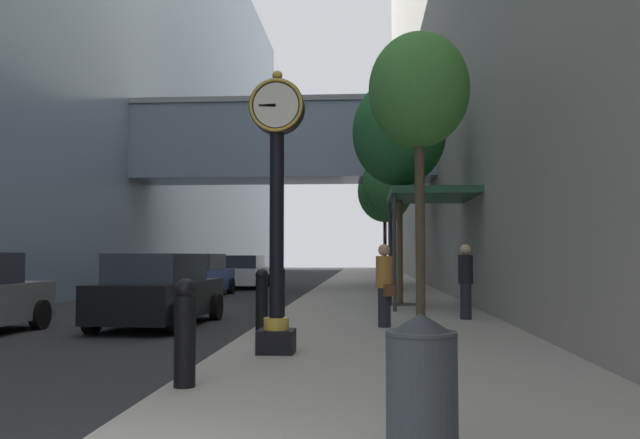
{
  "coord_description": "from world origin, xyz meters",
  "views": [
    {
      "loc": [
        2.27,
        -3.32,
        1.61
      ],
      "look_at": [
        0.8,
        17.88,
        2.78
      ],
      "focal_mm": 36.65,
      "sensor_mm": 36.0,
      "label": 1
    }
  ],
  "objects_px": {
    "bollard_nearest": "(185,330)",
    "car_white_near": "(244,272)",
    "bollard_third": "(262,298)",
    "trash_bin": "(422,384)",
    "car_black_mid": "(159,291)",
    "street_tree_near": "(419,93)",
    "street_tree_mid_far": "(390,182)",
    "pedestrian_by_clock": "(466,279)",
    "street_tree_mid_near": "(399,133)",
    "street_tree_far": "(385,191)",
    "car_blue_far": "(199,276)",
    "street_clock": "(277,196)",
    "bollard_fourth": "(280,291)",
    "pedestrian_walking": "(384,283)"
  },
  "relations": [
    {
      "from": "pedestrian_by_clock",
      "to": "car_black_mid",
      "type": "distance_m",
      "value": 7.02
    },
    {
      "from": "pedestrian_walking",
      "to": "street_tree_near",
      "type": "bearing_deg",
      "value": -58.58
    },
    {
      "from": "street_tree_mid_far",
      "to": "street_tree_far",
      "type": "bearing_deg",
      "value": 90.0
    },
    {
      "from": "trash_bin",
      "to": "street_tree_mid_near",
      "type": "bearing_deg",
      "value": 87.57
    },
    {
      "from": "trash_bin",
      "to": "car_blue_far",
      "type": "xyz_separation_m",
      "value": [
        -6.95,
        20.61,
        0.13
      ]
    },
    {
      "from": "bollard_fourth",
      "to": "street_tree_near",
      "type": "relative_size",
      "value": 0.21
    },
    {
      "from": "bollard_third",
      "to": "car_blue_far",
      "type": "xyz_separation_m",
      "value": [
        -4.53,
        12.73,
        0.04
      ]
    },
    {
      "from": "street_tree_mid_near",
      "to": "car_blue_far",
      "type": "relative_size",
      "value": 1.47
    },
    {
      "from": "street_tree_near",
      "to": "street_tree_far",
      "type": "xyz_separation_m",
      "value": [
        0.0,
        21.94,
        0.25
      ]
    },
    {
      "from": "street_clock",
      "to": "trash_bin",
      "type": "xyz_separation_m",
      "value": [
        1.75,
        -5.01,
        -1.83
      ]
    },
    {
      "from": "trash_bin",
      "to": "pedestrian_walking",
      "type": "relative_size",
      "value": 0.62
    },
    {
      "from": "pedestrian_by_clock",
      "to": "car_white_near",
      "type": "distance_m",
      "value": 18.32
    },
    {
      "from": "street_tree_far",
      "to": "car_blue_far",
      "type": "height_order",
      "value": "street_tree_far"
    },
    {
      "from": "street_tree_near",
      "to": "car_black_mid",
      "type": "bearing_deg",
      "value": 159.41
    },
    {
      "from": "bollard_third",
      "to": "car_white_near",
      "type": "relative_size",
      "value": 0.26
    },
    {
      "from": "street_tree_far",
      "to": "street_tree_mid_near",
      "type": "bearing_deg",
      "value": -90.0
    },
    {
      "from": "street_tree_mid_far",
      "to": "pedestrian_by_clock",
      "type": "relative_size",
      "value": 3.37
    },
    {
      "from": "car_white_near",
      "to": "bollard_third",
      "type": "bearing_deg",
      "value": -78.39
    },
    {
      "from": "street_tree_mid_far",
      "to": "pedestrian_walking",
      "type": "height_order",
      "value": "street_tree_mid_far"
    },
    {
      "from": "street_clock",
      "to": "street_tree_near",
      "type": "distance_m",
      "value": 4.18
    },
    {
      "from": "bollard_nearest",
      "to": "car_white_near",
      "type": "xyz_separation_m",
      "value": [
        -3.89,
        24.4,
        0.01
      ]
    },
    {
      "from": "street_tree_far",
      "to": "car_blue_far",
      "type": "bearing_deg",
      "value": -130.29
    },
    {
      "from": "bollard_third",
      "to": "bollard_fourth",
      "type": "distance_m",
      "value": 2.73
    },
    {
      "from": "bollard_third",
      "to": "street_tree_mid_near",
      "type": "height_order",
      "value": "street_tree_mid_near"
    },
    {
      "from": "street_tree_near",
      "to": "trash_bin",
      "type": "distance_m",
      "value": 8.66
    },
    {
      "from": "trash_bin",
      "to": "pedestrian_by_clock",
      "type": "height_order",
      "value": "pedestrian_by_clock"
    },
    {
      "from": "street_tree_mid_near",
      "to": "pedestrian_by_clock",
      "type": "distance_m",
      "value": 6.31
    },
    {
      "from": "street_tree_mid_far",
      "to": "trash_bin",
      "type": "height_order",
      "value": "street_tree_mid_far"
    },
    {
      "from": "street_tree_near",
      "to": "trash_bin",
      "type": "relative_size",
      "value": 5.48
    },
    {
      "from": "bollard_fourth",
      "to": "pedestrian_by_clock",
      "type": "bearing_deg",
      "value": -1.84
    },
    {
      "from": "car_blue_far",
      "to": "bollard_fourth",
      "type": "bearing_deg",
      "value": -65.66
    },
    {
      "from": "bollard_third",
      "to": "bollard_fourth",
      "type": "relative_size",
      "value": 1.0
    },
    {
      "from": "street_tree_near",
      "to": "trash_bin",
      "type": "xyz_separation_m",
      "value": [
        -0.63,
        -7.62,
        -4.05
      ]
    },
    {
      "from": "pedestrian_walking",
      "to": "bollard_third",
      "type": "bearing_deg",
      "value": -161.53
    },
    {
      "from": "trash_bin",
      "to": "pedestrian_walking",
      "type": "xyz_separation_m",
      "value": [
        -0.01,
        8.69,
        0.36
      ]
    },
    {
      "from": "trash_bin",
      "to": "car_white_near",
      "type": "xyz_separation_m",
      "value": [
        -6.32,
        26.83,
        0.11
      ]
    },
    {
      "from": "bollard_third",
      "to": "street_tree_mid_near",
      "type": "bearing_deg",
      "value": 66.53
    },
    {
      "from": "street_tree_near",
      "to": "car_white_near",
      "type": "distance_m",
      "value": 20.8
    },
    {
      "from": "street_clock",
      "to": "pedestrian_by_clock",
      "type": "distance_m",
      "value": 6.72
    },
    {
      "from": "trash_bin",
      "to": "car_black_mid",
      "type": "bearing_deg",
      "value": 117.48
    },
    {
      "from": "car_black_mid",
      "to": "street_tree_mid_far",
      "type": "bearing_deg",
      "value": 65.39
    },
    {
      "from": "bollard_third",
      "to": "street_tree_far",
      "type": "xyz_separation_m",
      "value": [
        3.06,
        21.68,
        4.2
      ]
    },
    {
      "from": "street_tree_near",
      "to": "pedestrian_by_clock",
      "type": "relative_size",
      "value": 3.33
    },
    {
      "from": "street_tree_near",
      "to": "street_tree_mid_far",
      "type": "xyz_separation_m",
      "value": [
        0.0,
        14.62,
        -0.1
      ]
    },
    {
      "from": "bollard_nearest",
      "to": "street_tree_far",
      "type": "relative_size",
      "value": 0.19
    },
    {
      "from": "bollard_third",
      "to": "street_tree_far",
      "type": "height_order",
      "value": "street_tree_far"
    },
    {
      "from": "pedestrian_by_clock",
      "to": "car_black_mid",
      "type": "height_order",
      "value": "pedestrian_by_clock"
    },
    {
      "from": "street_tree_mid_near",
      "to": "street_tree_far",
      "type": "bearing_deg",
      "value": 90.0
    },
    {
      "from": "street_tree_near",
      "to": "pedestrian_by_clock",
      "type": "distance_m",
      "value": 4.81
    },
    {
      "from": "street_tree_mid_near",
      "to": "street_tree_mid_far",
      "type": "distance_m",
      "value": 7.34
    }
  ]
}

